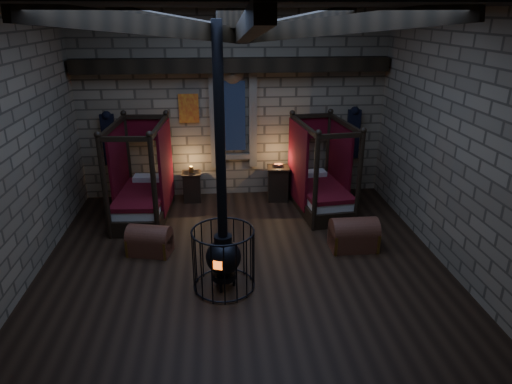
{
  "coord_description": "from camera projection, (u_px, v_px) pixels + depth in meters",
  "views": [
    {
      "loc": [
        -0.4,
        -6.86,
        4.14
      ],
      "look_at": [
        0.27,
        0.6,
        1.16
      ],
      "focal_mm": 32.0,
      "sensor_mm": 36.0,
      "label": 1
    }
  ],
  "objects": [
    {
      "name": "room",
      "position": [
        241.0,
        40.0,
        6.61
      ],
      "size": [
        7.02,
        7.02,
        4.29
      ],
      "color": "black",
      "rests_on": "ground"
    },
    {
      "name": "bed_left",
      "position": [
        143.0,
        195.0,
        9.7
      ],
      "size": [
        1.16,
        2.02,
        2.04
      ],
      "rotation": [
        0.0,
        0.0,
        -0.07
      ],
      "color": "black",
      "rests_on": "ground"
    },
    {
      "name": "bed_right",
      "position": [
        320.0,
        189.0,
        10.06
      ],
      "size": [
        1.2,
        2.0,
        1.99
      ],
      "rotation": [
        0.0,
        0.0,
        0.11
      ],
      "color": "black",
      "rests_on": "ground"
    },
    {
      "name": "trunk_left",
      "position": [
        150.0,
        241.0,
        8.29
      ],
      "size": [
        0.85,
        0.65,
        0.56
      ],
      "rotation": [
        0.0,
        0.0,
        -0.23
      ],
      "color": "#5C2C1D",
      "rests_on": "ground"
    },
    {
      "name": "trunk_right",
      "position": [
        354.0,
        235.0,
        8.45
      ],
      "size": [
        0.86,
        0.55,
        0.62
      ],
      "rotation": [
        0.0,
        0.0,
        0.01
      ],
      "color": "#5C2C1D",
      "rests_on": "ground"
    },
    {
      "name": "nightstand_left",
      "position": [
        192.0,
        186.0,
        10.57
      ],
      "size": [
        0.44,
        0.42,
        0.84
      ],
      "rotation": [
        0.0,
        0.0,
        0.03
      ],
      "color": "black",
      "rests_on": "ground"
    },
    {
      "name": "nightstand_right",
      "position": [
        278.0,
        183.0,
        10.62
      ],
      "size": [
        0.54,
        0.52,
        0.88
      ],
      "rotation": [
        0.0,
        0.0,
        -0.07
      ],
      "color": "black",
      "rests_on": "ground"
    },
    {
      "name": "stove",
      "position": [
        223.0,
        253.0,
        7.13
      ],
      "size": [
        0.99,
        0.99,
        4.05
      ],
      "rotation": [
        0.0,
        0.0,
        -0.36
      ],
      "color": "black",
      "rests_on": "ground"
    }
  ]
}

